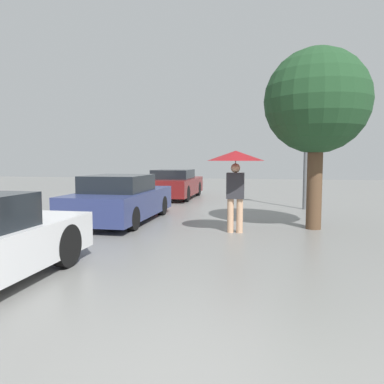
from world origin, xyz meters
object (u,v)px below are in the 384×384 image
object	(u,v)px
pedestrian	(236,164)
street_lamp	(307,118)
tree	(317,103)
parked_car_middle	(121,200)
parked_car_farthest	(174,184)

from	to	relation	value
pedestrian	street_lamp	size ratio (longest dim) A/B	0.44
tree	street_lamp	xyz separation A→B (m)	(0.15, 3.68, 0.02)
parked_car_middle	street_lamp	distance (m)	6.69
parked_car_middle	tree	distance (m)	5.57
parked_car_middle	parked_car_farthest	bearing A→B (deg)	90.11
pedestrian	tree	xyz separation A→B (m)	(1.83, 0.83, 1.43)
parked_car_middle	parked_car_farthest	world-z (taller)	parked_car_middle
parked_car_farthest	tree	world-z (taller)	tree
parked_car_middle	tree	bearing A→B (deg)	-2.15
tree	pedestrian	bearing A→B (deg)	-155.48
pedestrian	parked_car_farthest	xyz separation A→B (m)	(-3.20, 7.16, -0.99)
parked_car_farthest	street_lamp	xyz separation A→B (m)	(5.17, -2.65, 2.44)
pedestrian	tree	world-z (taller)	tree
pedestrian	parked_car_farthest	distance (m)	7.90
street_lamp	parked_car_farthest	bearing A→B (deg)	152.86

